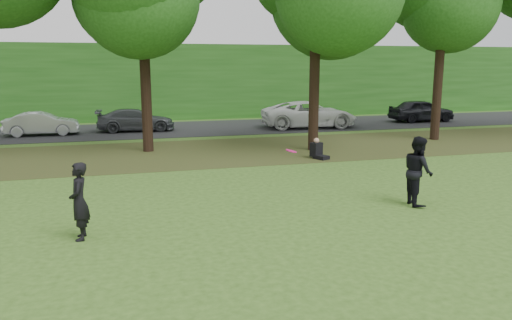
# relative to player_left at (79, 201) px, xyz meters

# --- Properties ---
(ground) EXTENTS (120.00, 120.00, 0.00)m
(ground) POSITION_rel_player_left_xyz_m (5.12, -3.10, -0.85)
(ground) COLOR #2E4D18
(ground) RESTS_ON ground
(leaf_litter) EXTENTS (60.00, 7.00, 0.01)m
(leaf_litter) POSITION_rel_player_left_xyz_m (5.12, 9.90, -0.84)
(leaf_litter) COLOR #4B391A
(leaf_litter) RESTS_ON ground
(street) EXTENTS (70.00, 7.00, 0.02)m
(street) POSITION_rel_player_left_xyz_m (5.12, 17.90, -0.84)
(street) COLOR black
(street) RESTS_ON ground
(far_hedge) EXTENTS (70.00, 3.00, 5.00)m
(far_hedge) POSITION_rel_player_left_xyz_m (5.12, 23.90, 1.65)
(far_hedge) COLOR #205017
(far_hedge) RESTS_ON ground
(player_left) EXTENTS (0.41, 0.62, 1.69)m
(player_left) POSITION_rel_player_left_xyz_m (0.00, 0.00, 0.00)
(player_left) COLOR black
(player_left) RESTS_ON ground
(player_right) EXTENTS (0.86, 1.02, 1.86)m
(player_right) POSITION_rel_player_left_xyz_m (8.56, 0.41, 0.08)
(player_right) COLOR black
(player_right) RESTS_ON ground
(parked_cars) EXTENTS (36.69, 3.62, 1.54)m
(parked_cars) POSITION_rel_player_left_xyz_m (5.48, 17.01, -0.11)
(parked_cars) COLOR black
(parked_cars) RESTS_ON street
(frisbee) EXTENTS (0.36, 0.36, 0.11)m
(frisbee) POSITION_rel_player_left_xyz_m (4.92, 0.30, 0.81)
(frisbee) COLOR #E4137C
(frisbee) RESTS_ON ground
(seated_person) EXTENTS (0.67, 0.83, 0.83)m
(seated_person) POSITION_rel_player_left_xyz_m (8.54, 7.25, -0.54)
(seated_person) COLOR black
(seated_person) RESTS_ON ground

